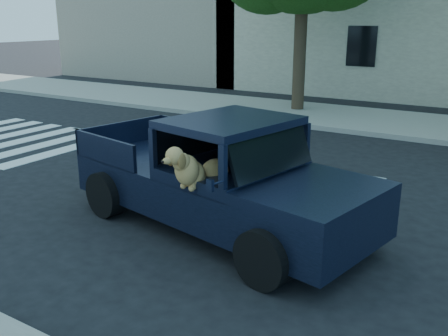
{
  "coord_description": "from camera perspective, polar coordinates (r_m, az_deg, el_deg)",
  "views": [
    {
      "loc": [
        3.21,
        -7.03,
        3.33
      ],
      "look_at": [
        -0.55,
        -0.98,
        1.17
      ],
      "focal_mm": 40.0,
      "sensor_mm": 36.0,
      "label": 1
    }
  ],
  "objects": [
    {
      "name": "ground",
      "position": [
        8.42,
        6.78,
        -6.59
      ],
      "size": [
        120.0,
        120.0,
        0.0
      ],
      "primitive_type": "plane",
      "color": "black",
      "rests_on": "ground"
    },
    {
      "name": "pickup_truck",
      "position": [
        8.15,
        -1.14,
        -2.52
      ],
      "size": [
        5.48,
        3.14,
        1.86
      ],
      "rotation": [
        0.0,
        0.0,
        -0.2
      ],
      "color": "black",
      "rests_on": "ground"
    },
    {
      "name": "far_sidewalk",
      "position": [
        16.86,
        20.36,
        4.67
      ],
      "size": [
        60.0,
        4.0,
        0.15
      ],
      "primitive_type": "cube",
      "color": "gray",
      "rests_on": "ground"
    },
    {
      "name": "lane_stripes",
      "position": [
        11.01,
        24.03,
        -2.23
      ],
      "size": [
        21.6,
        0.14,
        0.01
      ],
      "primitive_type": null,
      "color": "silver",
      "rests_on": "ground"
    },
    {
      "name": "building_left",
      "position": [
        29.76,
        -6.15,
        18.07
      ],
      "size": [
        12.0,
        6.0,
        8.0
      ],
      "primitive_type": "cube",
      "color": "tan",
      "rests_on": "ground"
    },
    {
      "name": "crosswalk",
      "position": [
        15.46,
        -23.17,
        3.07
      ],
      "size": [
        5.5,
        4.0,
        0.01
      ],
      "primitive_type": null,
      "color": "silver",
      "rests_on": "ground"
    }
  ]
}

